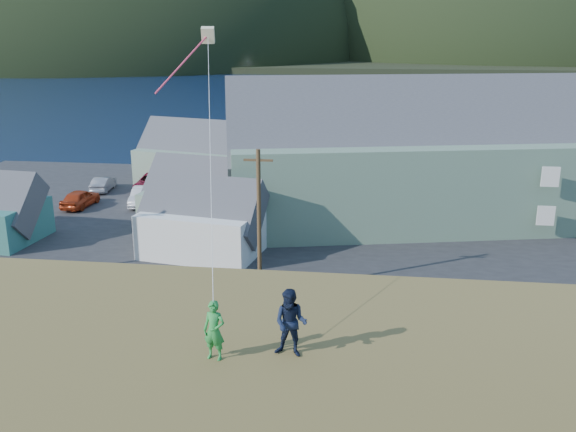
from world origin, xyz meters
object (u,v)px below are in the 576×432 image
at_px(shed_palegreen_near, 209,199).
at_px(wharf, 272,156).
at_px(shed_palegreen_far, 198,155).
at_px(kite_flyer_navy, 291,323).
at_px(lodge, 479,155).
at_px(shed_white, 203,220).
at_px(kite_flyer_green, 214,330).

bearing_deg(shed_palegreen_near, wharf, 100.14).
distance_m(shed_palegreen_far, kite_flyer_navy, 47.66).
bearing_deg(shed_palegreen_near, kite_flyer_navy, -60.77).
height_order(wharf, lodge, lodge).
distance_m(wharf, shed_white, 32.17).
bearing_deg(shed_palegreen_far, kite_flyer_navy, -58.02).
distance_m(kite_flyer_green, kite_flyer_navy, 1.85).
bearing_deg(shed_palegreen_far, kite_flyer_green, -60.25).
height_order(wharf, kite_flyer_green, kite_flyer_green).
height_order(wharf, shed_palegreen_far, shed_palegreen_far).
distance_m(wharf, kite_flyer_green, 59.38).
bearing_deg(shed_palegreen_near, lodge, 27.67).
height_order(shed_palegreen_near, kite_flyer_green, kite_flyer_green).
distance_m(shed_palegreen_near, shed_white, 4.81).
distance_m(lodge, shed_white, 22.25).
bearing_deg(shed_palegreen_far, shed_palegreen_near, -58.09).
bearing_deg(kite_flyer_navy, shed_white, 117.95).
bearing_deg(kite_flyer_navy, lodge, 82.94).
height_order(lodge, kite_flyer_green, lodge).
bearing_deg(kite_flyer_green, shed_palegreen_far, 116.87).
relative_size(shed_palegreen_near, kite_flyer_green, 6.90).
height_order(wharf, shed_white, shed_white).
xyz_separation_m(kite_flyer_green, kite_flyer_navy, (1.80, 0.40, 0.11)).
relative_size(wharf, shed_palegreen_far, 2.07).
distance_m(shed_palegreen_near, shed_palegreen_far, 15.15).
bearing_deg(shed_palegreen_far, wharf, 82.18).
bearing_deg(kite_flyer_navy, kite_flyer_green, -158.90).
relative_size(shed_palegreen_far, kite_flyer_green, 8.40).
xyz_separation_m(wharf, lodge, (19.49, -21.48, 4.80)).
relative_size(shed_white, kite_flyer_green, 5.89).
relative_size(shed_white, shed_palegreen_far, 0.70).
distance_m(shed_white, kite_flyer_navy, 28.05).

